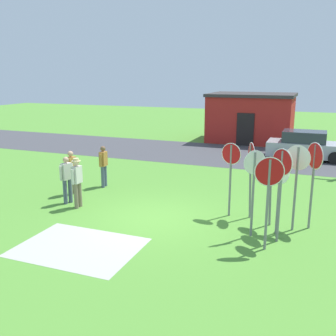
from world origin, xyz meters
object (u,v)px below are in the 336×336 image
(person_holding_notes, at_px, (77,180))
(person_in_dark_shirt, at_px, (104,164))
(stop_sign_nearest, at_px, (314,170))
(stop_sign_rear_left, at_px, (281,179))
(stop_sign_rear_right, at_px, (297,173))
(stop_sign_leaning_left, at_px, (251,167))
(stop_sign_tallest, at_px, (280,180))
(stop_sign_leaning_right, at_px, (268,187))
(person_in_blue, at_px, (67,177))
(parked_car_on_street, at_px, (307,146))
(stop_sign_center_cluster, at_px, (231,167))
(stop_sign_far_back, at_px, (254,179))
(person_in_teal, at_px, (71,170))
(stop_sign_low_front, at_px, (271,182))

(person_holding_notes, distance_m, person_in_dark_shirt, 2.58)
(stop_sign_nearest, bearing_deg, stop_sign_rear_left, -120.77)
(stop_sign_rear_right, bearing_deg, stop_sign_leaning_left, 158.46)
(stop_sign_rear_left, height_order, stop_sign_leaning_left, stop_sign_rear_left)
(stop_sign_rear_right, height_order, stop_sign_leaning_left, stop_sign_rear_right)
(stop_sign_nearest, bearing_deg, person_in_dark_shirt, 168.62)
(stop_sign_tallest, bearing_deg, stop_sign_leaning_right, -97.79)
(stop_sign_rear_left, height_order, stop_sign_rear_right, stop_sign_rear_left)
(stop_sign_rear_right, relative_size, person_holding_notes, 1.46)
(stop_sign_leaning_left, relative_size, person_in_dark_shirt, 1.45)
(stop_sign_rear_left, relative_size, stop_sign_nearest, 1.00)
(stop_sign_nearest, height_order, person_in_blue, stop_sign_nearest)
(parked_car_on_street, height_order, stop_sign_center_cluster, stop_sign_center_cluster)
(person_in_dark_shirt, bearing_deg, stop_sign_center_cluster, -14.46)
(stop_sign_far_back, bearing_deg, stop_sign_rear_left, -8.75)
(stop_sign_rear_right, xyz_separation_m, person_in_dark_shirt, (-7.50, 1.91, -0.77))
(parked_car_on_street, xyz_separation_m, stop_sign_center_cluster, (-2.01, -10.16, 0.93))
(stop_sign_center_cluster, relative_size, person_in_blue, 1.42)
(stop_sign_leaning_right, relative_size, stop_sign_tallest, 1.07)
(stop_sign_far_back, relative_size, person_in_blue, 1.47)
(stop_sign_rear_right, distance_m, person_holding_notes, 7.10)
(stop_sign_far_back, distance_m, stop_sign_rear_right, 1.39)
(parked_car_on_street, relative_size, person_in_teal, 2.55)
(person_in_teal, bearing_deg, stop_sign_rear_right, -4.00)
(parked_car_on_street, relative_size, person_in_dark_shirt, 2.55)
(person_in_teal, distance_m, person_in_blue, 1.05)
(stop_sign_leaning_left, xyz_separation_m, stop_sign_low_front, (0.68, -0.44, -0.30))
(parked_car_on_street, bearing_deg, person_in_blue, -124.67)
(stop_sign_center_cluster, xyz_separation_m, person_in_teal, (-6.09, 0.07, -0.67))
(stop_sign_rear_right, bearing_deg, stop_sign_far_back, -140.22)
(stop_sign_tallest, bearing_deg, stop_sign_low_front, 117.65)
(stop_sign_low_front, bearing_deg, stop_sign_tallest, -62.35)
(stop_sign_leaning_right, height_order, person_in_blue, stop_sign_leaning_right)
(stop_sign_leaning_right, height_order, stop_sign_low_front, stop_sign_leaning_right)
(stop_sign_rear_left, relative_size, stop_sign_rear_right, 1.02)
(stop_sign_far_back, bearing_deg, parked_car_on_street, 84.72)
(stop_sign_nearest, distance_m, person_in_blue, 8.15)
(parked_car_on_street, relative_size, person_holding_notes, 2.48)
(person_holding_notes, distance_m, person_in_teal, 1.60)
(stop_sign_tallest, bearing_deg, stop_sign_leaning_left, 134.41)
(parked_car_on_street, relative_size, stop_sign_low_front, 2.13)
(stop_sign_leaning_right, relative_size, person_in_blue, 1.47)
(person_in_teal, bearing_deg, stop_sign_rear_left, -11.44)
(person_in_blue, bearing_deg, stop_sign_leaning_left, 8.34)
(stop_sign_rear_right, xyz_separation_m, person_holding_notes, (-7.03, -0.62, -0.74))
(parked_car_on_street, distance_m, person_in_teal, 12.94)
(stop_sign_rear_left, xyz_separation_m, stop_sign_nearest, (0.78, 1.32, 0.02))
(person_in_teal, bearing_deg, stop_sign_center_cluster, -0.66)
(stop_sign_low_front, bearing_deg, person_in_blue, -176.09)
(person_in_teal, height_order, person_in_blue, same)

